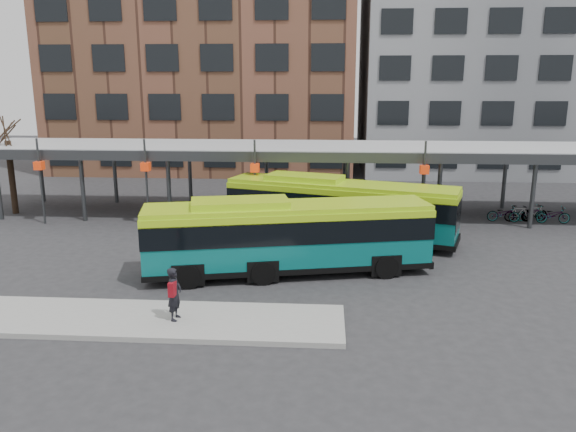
% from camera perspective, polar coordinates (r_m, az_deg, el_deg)
% --- Properties ---
extents(ground, '(120.00, 120.00, 0.00)m').
position_cam_1_polar(ground, '(21.54, 1.48, -7.83)').
color(ground, '#28282B').
rests_on(ground, ground).
extents(boarding_island, '(14.00, 3.00, 0.18)m').
position_cam_1_polar(boarding_island, '(19.76, -15.31, -10.10)').
color(boarding_island, gray).
rests_on(boarding_island, ground).
extents(canopy, '(40.00, 6.53, 4.80)m').
position_cam_1_polar(canopy, '(33.15, 2.39, 6.72)').
color(canopy, '#999B9E').
rests_on(canopy, ground).
extents(tree, '(1.64, 1.64, 5.60)m').
position_cam_1_polar(tree, '(37.55, -26.29, 3.87)').
color(tree, black).
rests_on(tree, ground).
extents(building_brick, '(26.00, 14.00, 22.00)m').
position_cam_1_polar(building_brick, '(53.24, -8.18, 16.84)').
color(building_brick, brown).
rests_on(building_brick, ground).
extents(building_grey, '(24.00, 14.00, 20.00)m').
position_cam_1_polar(building_grey, '(54.25, 20.90, 15.00)').
color(building_grey, slate).
rests_on(building_grey, ground).
extents(bus_front, '(11.97, 4.93, 3.23)m').
position_cam_1_polar(bus_front, '(23.14, -0.13, -1.92)').
color(bus_front, '#085C5C').
rests_on(bus_front, ground).
extents(bus_rear, '(11.74, 5.91, 3.19)m').
position_cam_1_polar(bus_rear, '(28.40, 5.22, 0.91)').
color(bus_rear, '#085C5C').
rests_on(bus_rear, ground).
extents(pedestrian, '(0.49, 0.70, 1.78)m').
position_cam_1_polar(pedestrian, '(18.90, -11.46, -7.73)').
color(pedestrian, black).
rests_on(pedestrian, boarding_island).
extents(bike_rack, '(4.55, 1.30, 0.97)m').
position_cam_1_polar(bike_rack, '(34.81, 23.27, 0.21)').
color(bike_rack, slate).
rests_on(bike_rack, ground).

